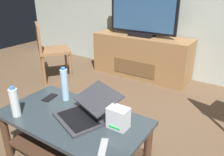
{
  "coord_description": "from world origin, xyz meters",
  "views": [
    {
      "loc": [
        0.99,
        -1.23,
        1.37
      ],
      "look_at": [
        -0.02,
        0.32,
        0.59
      ],
      "focal_mm": 35.92,
      "sensor_mm": 36.0,
      "label": 1
    }
  ],
  "objects_px": {
    "laptop": "(86,110)",
    "router_box": "(118,118)",
    "cell_phone": "(50,98)",
    "media_cabinet": "(141,56)",
    "tv_remote": "(103,148)",
    "television": "(143,14)",
    "coffee_table": "(74,131)",
    "water_bottle_far": "(65,85)",
    "side_chair": "(49,48)",
    "water_bottle_near": "(15,102)"
  },
  "relations": [
    {
      "from": "laptop",
      "to": "router_box",
      "type": "bearing_deg",
      "value": 5.47
    },
    {
      "from": "laptop",
      "to": "cell_phone",
      "type": "bearing_deg",
      "value": 172.42
    },
    {
      "from": "media_cabinet",
      "to": "tv_remote",
      "type": "height_order",
      "value": "media_cabinet"
    },
    {
      "from": "router_box",
      "to": "television",
      "type": "bearing_deg",
      "value": 112.15
    },
    {
      "from": "coffee_table",
      "to": "water_bottle_far",
      "type": "xyz_separation_m",
      "value": [
        -0.23,
        0.17,
        0.28
      ]
    },
    {
      "from": "television",
      "to": "water_bottle_far",
      "type": "distance_m",
      "value": 1.89
    },
    {
      "from": "side_chair",
      "to": "water_bottle_near",
      "type": "relative_size",
      "value": 3.56
    },
    {
      "from": "media_cabinet",
      "to": "laptop",
      "type": "height_order",
      "value": "media_cabinet"
    },
    {
      "from": "coffee_table",
      "to": "cell_phone",
      "type": "xyz_separation_m",
      "value": [
        -0.37,
        0.11,
        0.14
      ]
    },
    {
      "from": "television",
      "to": "laptop",
      "type": "bearing_deg",
      "value": -75.1
    },
    {
      "from": "water_bottle_near",
      "to": "router_box",
      "type": "bearing_deg",
      "value": 22.18
    },
    {
      "from": "media_cabinet",
      "to": "side_chair",
      "type": "bearing_deg",
      "value": -139.95
    },
    {
      "from": "laptop",
      "to": "water_bottle_near",
      "type": "relative_size",
      "value": 2.17
    },
    {
      "from": "television",
      "to": "router_box",
      "type": "height_order",
      "value": "television"
    },
    {
      "from": "television",
      "to": "tv_remote",
      "type": "relative_size",
      "value": 6.59
    },
    {
      "from": "cell_phone",
      "to": "media_cabinet",
      "type": "bearing_deg",
      "value": 80.92
    },
    {
      "from": "water_bottle_far",
      "to": "tv_remote",
      "type": "distance_m",
      "value": 0.74
    },
    {
      "from": "laptop",
      "to": "water_bottle_far",
      "type": "bearing_deg",
      "value": 159.73
    },
    {
      "from": "coffee_table",
      "to": "side_chair",
      "type": "height_order",
      "value": "side_chair"
    },
    {
      "from": "media_cabinet",
      "to": "cell_phone",
      "type": "height_order",
      "value": "media_cabinet"
    },
    {
      "from": "coffee_table",
      "to": "router_box",
      "type": "relative_size",
      "value": 7.43
    },
    {
      "from": "cell_phone",
      "to": "tv_remote",
      "type": "bearing_deg",
      "value": -30.57
    },
    {
      "from": "cell_phone",
      "to": "tv_remote",
      "type": "xyz_separation_m",
      "value": [
        0.78,
        -0.28,
        0.01
      ]
    },
    {
      "from": "coffee_table",
      "to": "cell_phone",
      "type": "distance_m",
      "value": 0.41
    },
    {
      "from": "coffee_table",
      "to": "television",
      "type": "xyz_separation_m",
      "value": [
        -0.43,
        2.01,
        0.66
      ]
    },
    {
      "from": "cell_phone",
      "to": "router_box",
      "type": "bearing_deg",
      "value": -13.56
    },
    {
      "from": "television",
      "to": "laptop",
      "type": "relative_size",
      "value": 2.01
    },
    {
      "from": "water_bottle_near",
      "to": "laptop",
      "type": "bearing_deg",
      "value": 30.41
    },
    {
      "from": "coffee_table",
      "to": "tv_remote",
      "type": "distance_m",
      "value": 0.46
    },
    {
      "from": "coffee_table",
      "to": "router_box",
      "type": "bearing_deg",
      "value": 12.04
    },
    {
      "from": "side_chair",
      "to": "router_box",
      "type": "distance_m",
      "value": 2.14
    },
    {
      "from": "laptop",
      "to": "tv_remote",
      "type": "relative_size",
      "value": 3.29
    },
    {
      "from": "laptop",
      "to": "water_bottle_far",
      "type": "relative_size",
      "value": 1.77
    },
    {
      "from": "media_cabinet",
      "to": "laptop",
      "type": "xyz_separation_m",
      "value": [
        0.52,
        -1.98,
        0.18
      ]
    },
    {
      "from": "television",
      "to": "water_bottle_near",
      "type": "height_order",
      "value": "television"
    },
    {
      "from": "water_bottle_far",
      "to": "cell_phone",
      "type": "relative_size",
      "value": 2.12
    },
    {
      "from": "water_bottle_far",
      "to": "television",
      "type": "bearing_deg",
      "value": 95.94
    },
    {
      "from": "coffee_table",
      "to": "television",
      "type": "height_order",
      "value": "television"
    },
    {
      "from": "router_box",
      "to": "cell_phone",
      "type": "bearing_deg",
      "value": 177.13
    },
    {
      "from": "laptop",
      "to": "water_bottle_far",
      "type": "distance_m",
      "value": 0.36
    },
    {
      "from": "media_cabinet",
      "to": "side_chair",
      "type": "relative_size",
      "value": 1.77
    },
    {
      "from": "tv_remote",
      "to": "media_cabinet",
      "type": "bearing_deg",
      "value": 84.11
    },
    {
      "from": "media_cabinet",
      "to": "television",
      "type": "xyz_separation_m",
      "value": [
        0.0,
        -0.02,
        0.65
      ]
    },
    {
      "from": "media_cabinet",
      "to": "water_bottle_near",
      "type": "xyz_separation_m",
      "value": [
        0.06,
        -2.25,
        0.24
      ]
    },
    {
      "from": "media_cabinet",
      "to": "tv_remote",
      "type": "bearing_deg",
      "value": -69.28
    },
    {
      "from": "side_chair",
      "to": "laptop",
      "type": "xyz_separation_m",
      "value": [
        1.6,
        -1.08,
        0.01
      ]
    },
    {
      "from": "media_cabinet",
      "to": "router_box",
      "type": "relative_size",
      "value": 9.9
    },
    {
      "from": "media_cabinet",
      "to": "water_bottle_near",
      "type": "relative_size",
      "value": 6.29
    },
    {
      "from": "laptop",
      "to": "router_box",
      "type": "distance_m",
      "value": 0.27
    },
    {
      "from": "coffee_table",
      "to": "water_bottle_far",
      "type": "distance_m",
      "value": 0.4
    }
  ]
}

